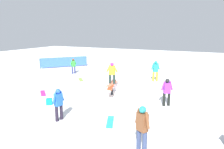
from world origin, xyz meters
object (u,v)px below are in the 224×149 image
at_px(main_rider_on_rail, 112,74).
at_px(loose_snowboard_lime, 81,80).
at_px(bystander_brown, 142,127).
at_px(bystander_green, 73,65).
at_px(loose_snowboard_cyan, 110,122).
at_px(rail_feature, 112,86).
at_px(bystander_purple, 167,91).
at_px(backpack_on_snow, 49,102).
at_px(bystander_blue, 59,103).
at_px(loose_snowboard_magenta, 43,93).
at_px(bystander_teal, 155,70).

relative_size(main_rider_on_rail, loose_snowboard_lime, 1.23).
bearing_deg(bystander_brown, bystander_green, -16.13).
xyz_separation_m(main_rider_on_rail, loose_snowboard_cyan, (3.73, 1.72, -1.33)).
xyz_separation_m(rail_feature, loose_snowboard_lime, (-2.55, -4.04, -0.57)).
height_order(bystander_purple, loose_snowboard_cyan, bystander_purple).
bearing_deg(main_rider_on_rail, loose_snowboard_lime, -127.69).
xyz_separation_m(loose_snowboard_lime, backpack_on_snow, (5.70, 1.79, 0.16)).
distance_m(bystander_purple, loose_snowboard_lime, 8.17).
relative_size(loose_snowboard_cyan, loose_snowboard_lime, 1.01).
distance_m(bystander_blue, loose_snowboard_magenta, 4.71).
bearing_deg(backpack_on_snow, bystander_teal, -146.53).
xyz_separation_m(bystander_teal, bystander_purple, (5.20, 1.99, -0.07)).
xyz_separation_m(rail_feature, main_rider_on_rail, (0.00, 0.00, 0.76)).
relative_size(loose_snowboard_cyan, backpack_on_snow, 3.71).
distance_m(bystander_brown, loose_snowboard_lime, 11.18).
bearing_deg(backpack_on_snow, loose_snowboard_magenta, -69.69).
distance_m(bystander_green, backpack_on_snow, 8.43).
bearing_deg(bystander_purple, backpack_on_snow, -9.20).
xyz_separation_m(bystander_brown, backpack_on_snow, (-2.31, -5.96, -0.74)).
distance_m(loose_snowboard_magenta, loose_snowboard_lime, 4.23).
distance_m(bystander_green, loose_snowboard_magenta, 6.40).
xyz_separation_m(bystander_green, bystander_teal, (-0.28, 7.51, 0.11)).
height_order(loose_snowboard_magenta, loose_snowboard_cyan, same).
height_order(loose_snowboard_cyan, loose_snowboard_lime, same).
xyz_separation_m(bystander_purple, backpack_on_snow, (2.59, -5.72, -0.66)).
bearing_deg(bystander_brown, loose_snowboard_cyan, -11.59).
relative_size(bystander_brown, loose_snowboard_magenta, 1.25).
height_order(main_rider_on_rail, bystander_purple, main_rider_on_rail).
distance_m(bystander_green, bystander_purple, 10.70).
height_order(rail_feature, backpack_on_snow, rail_feature).
relative_size(loose_snowboard_lime, backpack_on_snow, 3.68).
bearing_deg(bystander_green, loose_snowboard_lime, -105.32).
bearing_deg(bystander_blue, bystander_teal, 177.45).
xyz_separation_m(main_rider_on_rail, backpack_on_snow, (3.14, -2.24, -1.17)).
bearing_deg(loose_snowboard_lime, bystander_green, -172.60).
bearing_deg(main_rider_on_rail, backpack_on_snow, -40.88).
height_order(rail_feature, main_rider_on_rail, main_rider_on_rail).
bearing_deg(bystander_purple, bystander_green, -60.94).
bearing_deg(bystander_blue, bystander_brown, 86.83).
distance_m(bystander_blue, bystander_purple, 5.58).
xyz_separation_m(bystander_blue, bystander_purple, (-3.99, 3.90, 0.01)).
height_order(bystander_brown, loose_snowboard_lime, bystander_brown).
relative_size(bystander_teal, loose_snowboard_lime, 1.27).
relative_size(bystander_teal, backpack_on_snow, 4.68).
xyz_separation_m(bystander_green, bystander_purple, (4.92, 9.50, 0.04)).
distance_m(bystander_green, bystander_teal, 7.52).
bearing_deg(loose_snowboard_lime, loose_snowboard_magenta, -40.71).
distance_m(bystander_blue, loose_snowboard_cyan, 2.43).
xyz_separation_m(rail_feature, bystander_green, (-4.37, -6.02, 0.20)).
bearing_deg(bystander_purple, loose_snowboard_lime, -56.03).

